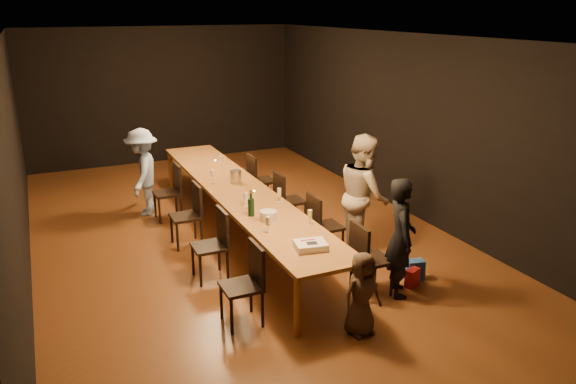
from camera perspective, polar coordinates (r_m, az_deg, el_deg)
name	(u,v)px	position (r m, az deg, el deg)	size (l,w,h in m)	color
ground	(241,236)	(8.81, -4.83, -4.43)	(10.00, 10.00, 0.00)	#442311
room_shell	(237,103)	(8.23, -5.22, 9.03)	(6.04, 10.04, 3.02)	black
table	(239,193)	(8.56, -4.95, -0.09)	(0.90, 6.00, 0.75)	olive
chair_right_0	(372,258)	(6.99, 8.52, -6.69)	(0.42, 0.42, 0.93)	black
chair_right_1	(326,225)	(7.93, 3.85, -3.41)	(0.42, 0.42, 0.93)	black
chair_right_2	(290,200)	(8.94, 0.22, -0.82)	(0.42, 0.42, 0.93)	black
chair_right_3	(262,180)	(9.99, -2.65, 1.24)	(0.42, 0.42, 0.93)	black
chair_left_0	(241,286)	(6.30, -4.79, -9.46)	(0.42, 0.42, 0.93)	black
chair_left_1	(209,246)	(7.33, -8.00, -5.42)	(0.42, 0.42, 0.93)	black
chair_left_2	(186,216)	(8.41, -10.37, -2.38)	(0.42, 0.42, 0.93)	black
chair_left_3	(167,192)	(9.52, -12.19, -0.04)	(0.42, 0.42, 0.93)	black
woman_birthday	(401,237)	(6.92, 11.38, -4.55)	(0.54, 0.36, 1.49)	black
woman_tan	(364,195)	(7.97, 7.70, -0.30)	(0.85, 0.66, 1.75)	#C5AF94
man_blue	(143,172)	(9.76, -14.53, 1.95)	(0.96, 0.55, 1.49)	#99B8EC
child	(362,294)	(6.15, 7.51, -10.24)	(0.46, 0.30, 0.95)	#433125
gift_bag_red	(412,278)	(7.38, 12.51, -8.51)	(0.20, 0.11, 0.24)	red
gift_bag_blue	(415,270)	(7.55, 12.79, -7.74)	(0.22, 0.15, 0.27)	#2757AD
birthday_cake	(311,245)	(6.47, 2.31, -5.45)	(0.40, 0.34, 0.08)	white
plate_stack	(268,216)	(7.30, -2.02, -2.41)	(0.22, 0.22, 0.12)	silver
champagne_bottle	(251,203)	(7.42, -3.78, -1.12)	(0.09, 0.09, 0.36)	black
ice_bucket	(235,176)	(8.90, -5.36, 1.60)	(0.18, 0.18, 0.20)	#BCBCC1
wineglass_0	(268,225)	(6.90, -2.03, -3.33)	(0.06, 0.06, 0.21)	beige
wineglass_1	(310,217)	(7.12, 2.24, -2.60)	(0.06, 0.06, 0.21)	beige
wineglass_2	(246,199)	(7.80, -4.33, -0.76)	(0.06, 0.06, 0.21)	silver
wineglass_3	(279,195)	(7.95, -0.90, -0.32)	(0.06, 0.06, 0.21)	beige
wineglass_4	(212,176)	(8.95, -7.69, 1.65)	(0.06, 0.06, 0.21)	silver
wineglass_5	(221,162)	(9.74, -6.83, 3.06)	(0.06, 0.06, 0.21)	silver
tealight_near	(316,241)	(6.64, 2.90, -5.02)	(0.05, 0.05, 0.03)	#B2B7B2
tealight_mid	(254,192)	(8.38, -3.46, 0.00)	(0.05, 0.05, 0.03)	#B2B7B2
tealight_far	(215,161)	(10.13, -7.40, 3.11)	(0.05, 0.05, 0.03)	#B2B7B2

